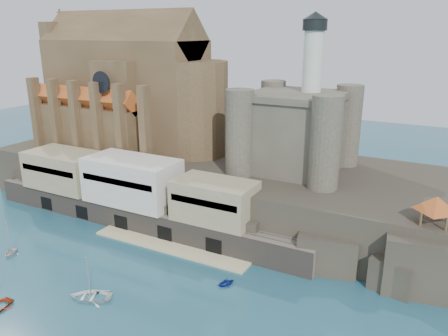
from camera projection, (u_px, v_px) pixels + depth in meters
ground at (84, 298)px, 61.50m from camera, size 300.00×300.00×0.00m
promontory at (218, 183)px, 93.23m from camera, size 100.00×36.00×10.00m
quay at (131, 194)px, 83.66m from camera, size 70.00×12.00×13.05m
church at (132, 93)px, 100.90m from camera, size 47.00×25.93×30.51m
castle_keep at (296, 128)px, 83.33m from camera, size 21.20×21.20×29.30m
rock_outcrop at (427, 262)px, 63.17m from camera, size 14.50×10.50×8.70m
pavilion at (436, 206)px, 60.69m from camera, size 6.40×6.40×5.40m
boat_4 at (12, 254)px, 73.52m from camera, size 3.25×2.57×3.29m
boat_6 at (91, 298)px, 61.49m from camera, size 2.81×4.46×6.04m
boat_7 at (226, 285)px, 64.67m from camera, size 2.83×2.49×2.80m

